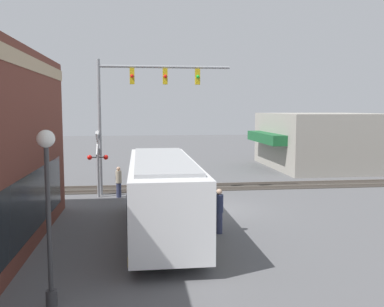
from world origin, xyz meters
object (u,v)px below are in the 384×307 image
Objects in this scene: pedestrian_at_crossing at (119,182)px; pedestrian_near_bus at (219,211)px; city_bus at (162,192)px; crossing_signal at (98,157)px; parked_car_black at (151,168)px; streetlamp at (48,204)px.

pedestrian_near_bus is (-7.66, -4.35, 0.04)m from pedestrian_at_crossing.
city_bus is 8.21m from crossing_signal.
pedestrian_near_bus is (-15.05, -2.27, 0.31)m from parked_car_black.
city_bus is at bearing -26.60° from streetlamp.
parked_car_black is 15.23m from pedestrian_near_bus.
pedestrian_at_crossing is 0.96× the size of pedestrian_near_bus.
parked_car_black is at bearing -15.73° from pedestrian_at_crossing.
pedestrian_at_crossing is (-7.40, 2.08, 0.27)m from parked_car_black.
city_bus reaches higher than pedestrian_at_crossing.
city_bus reaches higher than pedestrian_near_bus.
city_bus is at bearing -164.15° from pedestrian_at_crossing.
crossing_signal is 2.08× the size of pedestrian_near_bus.
city_bus is 5.53× the size of pedestrian_near_bus.
crossing_signal is at bearing 23.26° from city_bus.
city_bus is 14.77m from parked_car_black.
crossing_signal reaches higher than pedestrian_at_crossing.
streetlamp is 21.38m from parked_car_black.
parked_car_black is 7.69m from pedestrian_at_crossing.
pedestrian_near_bus is at bearing -150.41° from pedestrian_at_crossing.
city_bus is 2.66× the size of crossing_signal.
pedestrian_at_crossing is at bearing -4.50° from streetlamp.
pedestrian_near_bus is at bearing -42.17° from streetlamp.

